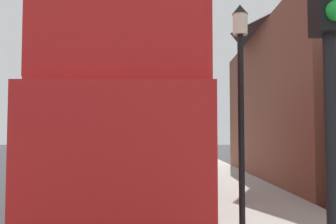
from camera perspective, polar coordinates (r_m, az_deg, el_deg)
The scene contains 8 objects.
ground_plane at distance 25.38m, azimuth -9.64°, elevation -8.45°, with size 144.00×144.00×0.00m, color #333335.
sidewalk at distance 22.22m, azimuth 7.45°, elevation -9.01°, with size 3.32×108.00×0.14m.
brick_terrace_rear at distance 21.72m, azimuth 20.27°, elevation 3.91°, with size 6.00×16.34×9.87m.
tour_bus at distance 10.31m, azimuth -3.67°, elevation -5.34°, with size 2.57×10.88×4.31m.
parked_car_ahead_of_bus at distance 18.95m, azimuth 0.28°, elevation -8.20°, with size 1.86×4.13×1.42m.
traffic_signal at distance 3.91m, azimuth 22.59°, elevation 7.78°, with size 0.28×0.42×3.87m.
lamp_post_nearest at distance 8.66m, azimuth 10.55°, elevation 5.27°, with size 0.35×0.35×4.96m.
lamp_post_second at distance 17.97m, azimuth 5.36°, elevation 1.19°, with size 0.35×0.35×5.20m.
Camera 1 is at (4.22, -3.93, 2.23)m, focal length 42.00 mm.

